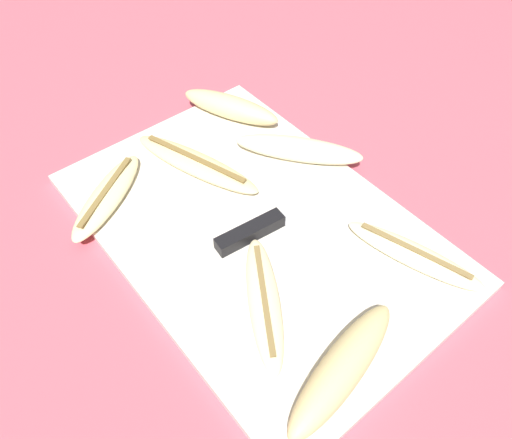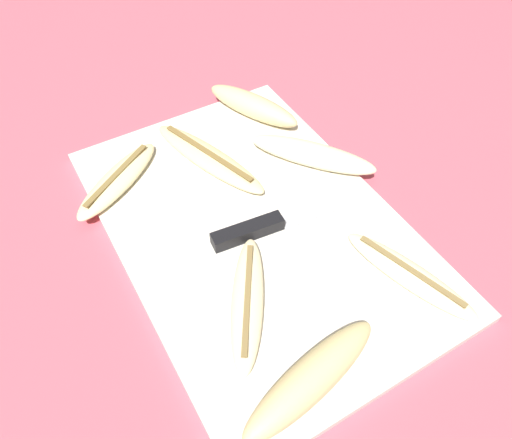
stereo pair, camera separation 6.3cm
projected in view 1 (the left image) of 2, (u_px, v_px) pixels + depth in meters
name	position (u px, v px, depth m)	size (l,w,h in m)	color
ground_plane	(256.00, 230.00, 0.65)	(4.00, 4.00, 0.00)	#C65160
cutting_board	(256.00, 227.00, 0.64)	(0.50, 0.34, 0.01)	silver
knife	(263.00, 226.00, 0.63)	(0.04, 0.21, 0.02)	black
banana_pale_long	(414.00, 255.00, 0.60)	(0.18, 0.08, 0.02)	beige
banana_cream_curved	(264.00, 302.00, 0.56)	(0.17, 0.12, 0.02)	beige
banana_spotted_left	(342.00, 368.00, 0.50)	(0.08, 0.18, 0.04)	#DBC684
banana_bright_far	(299.00, 149.00, 0.71)	(0.17, 0.15, 0.03)	beige
banana_ripe_center	(194.00, 164.00, 0.70)	(0.21, 0.10, 0.02)	beige
banana_soft_right	(107.00, 196.00, 0.66)	(0.12, 0.16, 0.02)	beige
banana_mellow_near	(230.00, 107.00, 0.77)	(0.16, 0.10, 0.03)	beige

